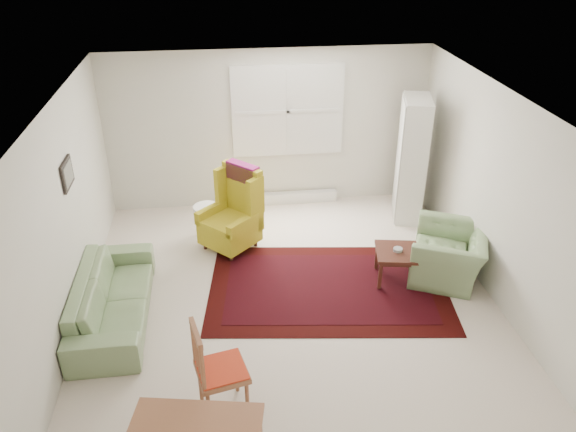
{
  "coord_description": "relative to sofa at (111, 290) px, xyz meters",
  "views": [
    {
      "loc": [
        -0.73,
        -5.52,
        4.25
      ],
      "look_at": [
        0.0,
        0.3,
        1.05
      ],
      "focal_mm": 35.0,
      "sensor_mm": 36.0,
      "label": 1
    }
  ],
  "objects": [
    {
      "name": "room",
      "position": [
        2.12,
        0.25,
        0.85
      ],
      "size": [
        5.04,
        5.54,
        2.51
      ],
      "color": "beige",
      "rests_on": "ground"
    },
    {
      "name": "rug",
      "position": [
        2.61,
        0.27,
        -0.39
      ],
      "size": [
        3.23,
        2.29,
        0.03
      ],
      "primitive_type": null,
      "rotation": [
        0.0,
        0.0,
        -0.12
      ],
      "color": "black",
      "rests_on": "ground"
    },
    {
      "name": "sofa",
      "position": [
        0.0,
        0.0,
        0.0
      ],
      "size": [
        0.8,
        2.02,
        0.81
      ],
      "primitive_type": "imported",
      "rotation": [
        0.0,
        0.0,
        1.58
      ],
      "color": "#769261",
      "rests_on": "ground"
    },
    {
      "name": "armchair",
      "position": [
        4.2,
        0.35,
        -0.01
      ],
      "size": [
        1.24,
        1.31,
        0.8
      ],
      "primitive_type": "imported",
      "rotation": [
        0.0,
        0.0,
        -2.0
      ],
      "color": "#769261",
      "rests_on": "ground"
    },
    {
      "name": "wingback_chair",
      "position": [
        1.41,
        1.42,
        0.19
      ],
      "size": [
        1.01,
        1.0,
        1.2
      ],
      "primitive_type": null,
      "rotation": [
        0.0,
        0.0,
        -0.79
      ],
      "color": "gold",
      "rests_on": "ground"
    },
    {
      "name": "coffee_table",
      "position": [
        3.51,
        0.35,
        -0.18
      ],
      "size": [
        0.63,
        0.63,
        0.44
      ],
      "primitive_type": null,
      "rotation": [
        0.0,
        0.0,
        -0.18
      ],
      "color": "#441D15",
      "rests_on": "ground"
    },
    {
      "name": "stool",
      "position": [
        1.09,
        1.77,
        -0.15
      ],
      "size": [
        0.49,
        0.49,
        0.51
      ],
      "primitive_type": null,
      "rotation": [
        0.0,
        0.0,
        0.38
      ],
      "color": "white",
      "rests_on": "ground"
    },
    {
      "name": "cabinet",
      "position": [
        4.2,
        2.05,
        0.54
      ],
      "size": [
        0.57,
        0.83,
        1.89
      ],
      "primitive_type": null,
      "rotation": [
        0.0,
        0.0,
        -0.25
      ],
      "color": "white",
      "rests_on": "ground"
    },
    {
      "name": "desk_chair",
      "position": [
        1.24,
        -1.55,
        0.11
      ],
      "size": [
        0.54,
        0.54,
        1.03
      ],
      "primitive_type": null,
      "rotation": [
        0.0,
        0.0,
        1.8
      ],
      "color": "#9D613F",
      "rests_on": "ground"
    }
  ]
}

